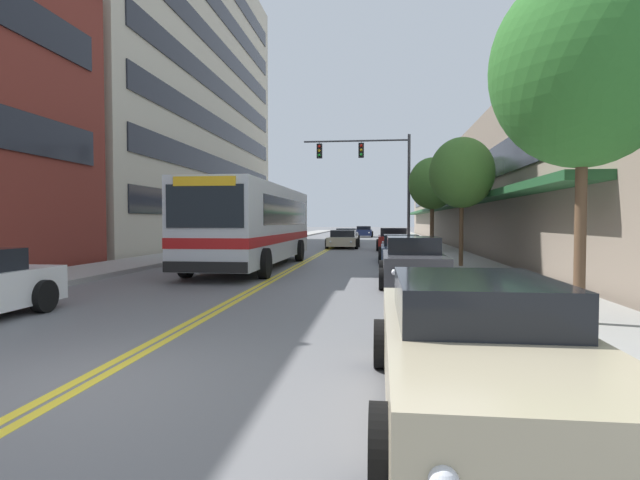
{
  "coord_description": "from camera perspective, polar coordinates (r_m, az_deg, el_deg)",
  "views": [
    {
      "loc": [
        3.41,
        -5.23,
        1.87
      ],
      "look_at": [
        0.05,
        22.72,
        0.81
      ],
      "focal_mm": 28.0,
      "sensor_mm": 36.0,
      "label": 1
    }
  ],
  "objects": [
    {
      "name": "ground_plane",
      "position": [
        42.41,
        2.24,
        -0.36
      ],
      "size": [
        240.0,
        240.0,
        0.0
      ],
      "primitive_type": "plane",
      "color": "slate"
    },
    {
      "name": "sidewalk_left",
      "position": [
        43.51,
        -6.86,
        -0.21
      ],
      "size": [
        2.81,
        106.0,
        0.16
      ],
      "color": "#9E9B96",
      "rests_on": "ground_plane"
    },
    {
      "name": "sidewalk_right",
      "position": [
        42.42,
        11.58,
        -0.3
      ],
      "size": [
        2.81,
        106.0,
        0.16
      ],
      "color": "#9E9B96",
      "rests_on": "ground_plane"
    },
    {
      "name": "centre_line",
      "position": [
        42.41,
        2.24,
        -0.36
      ],
      "size": [
        0.34,
        106.0,
        0.01
      ],
      "color": "yellow",
      "rests_on": "ground_plane"
    },
    {
      "name": "office_tower_left",
      "position": [
        42.35,
        -19.18,
        15.64
      ],
      "size": [
        12.08,
        31.45,
        23.64
      ],
      "color": "beige",
      "rests_on": "ground_plane"
    },
    {
      "name": "storefront_row_right",
      "position": [
        43.25,
        19.09,
        4.39
      ],
      "size": [
        9.1,
        68.0,
        7.29
      ],
      "color": "gray",
      "rests_on": "ground_plane"
    },
    {
      "name": "city_bus",
      "position": [
        20.52,
        -7.41,
        2.02
      ],
      "size": [
        2.96,
        11.66,
        3.23
      ],
      "color": "silver",
      "rests_on": "ground_plane"
    },
    {
      "name": "car_silver_parked_left_near",
      "position": [
        38.01,
        -4.92,
        0.17
      ],
      "size": [
        2.1,
        4.79,
        1.16
      ],
      "color": "#B7B7BC",
      "rests_on": "ground_plane"
    },
    {
      "name": "car_beige_parked_right_foreground",
      "position": [
        5.15,
        17.41,
        -11.96
      ],
      "size": [
        2.0,
        4.88,
        1.32
      ],
      "color": "#BCAD89",
      "rests_on": "ground_plane"
    },
    {
      "name": "car_dark_grey_parked_right_mid",
      "position": [
        15.02,
        10.57,
        -2.54
      ],
      "size": [
        2.0,
        4.43,
        1.4
      ],
      "color": "#38383D",
      "rests_on": "ground_plane"
    },
    {
      "name": "car_red_parked_right_far",
      "position": [
        32.89,
        8.37,
        0.04
      ],
      "size": [
        2.19,
        4.57,
        1.43
      ],
      "color": "maroon",
      "rests_on": "ground_plane"
    },
    {
      "name": "car_slate_blue_parked_right_end",
      "position": [
        23.54,
        9.23,
        -1.03
      ],
      "size": [
        2.08,
        4.76,
        1.24
      ],
      "color": "#475675",
      "rests_on": "ground_plane"
    },
    {
      "name": "car_navy_moving_lead",
      "position": [
        59.22,
        5.04,
        0.94
      ],
      "size": [
        2.15,
        4.57,
        1.28
      ],
      "color": "#19234C",
      "rests_on": "ground_plane"
    },
    {
      "name": "car_champagne_moving_second",
      "position": [
        34.96,
        2.67,
        0.07
      ],
      "size": [
        2.2,
        4.59,
        1.25
      ],
      "color": "beige",
      "rests_on": "ground_plane"
    },
    {
      "name": "car_charcoal_moving_third",
      "position": [
        40.97,
        3.04,
        0.4
      ],
      "size": [
        2.07,
        4.71,
        1.28
      ],
      "color": "#232328",
      "rests_on": "ground_plane"
    },
    {
      "name": "traffic_signal_mast",
      "position": [
        31.9,
        6.19,
        8.14
      ],
      "size": [
        6.73,
        0.38,
        7.29
      ],
      "color": "#47474C",
      "rests_on": "ground_plane"
    },
    {
      "name": "street_tree_right_near",
      "position": [
        9.78,
        27.9,
        17.01
      ],
      "size": [
        3.02,
        3.02,
        5.93
      ],
      "color": "brown",
      "rests_on": "sidewalk_right"
    },
    {
      "name": "street_tree_right_mid",
      "position": [
        19.96,
        15.9,
        7.39
      ],
      "size": [
        2.45,
        2.45,
        4.91
      ],
      "color": "brown",
      "rests_on": "sidewalk_right"
    },
    {
      "name": "street_tree_right_far",
      "position": [
        30.89,
        12.71,
        6.29
      ],
      "size": [
        2.83,
        2.83,
        5.54
      ],
      "color": "brown",
      "rests_on": "sidewalk_right"
    }
  ]
}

